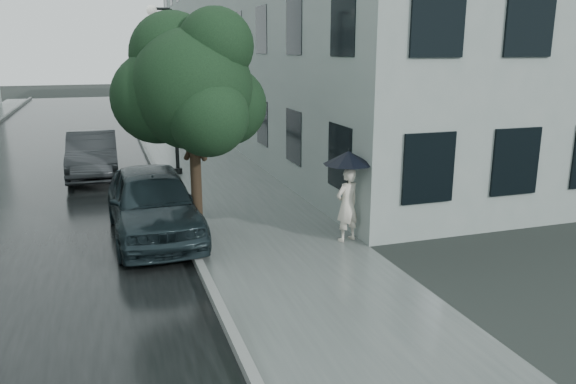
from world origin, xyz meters
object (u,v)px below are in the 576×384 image
object	(u,v)px
pedestrian	(347,205)
car_far	(93,154)
lamp_post	(169,81)
car_near	(153,202)
street_tree	(191,87)

from	to	relation	value
pedestrian	car_far	bearing A→B (deg)	-77.28
pedestrian	lamp_post	world-z (taller)	lamp_post
car_far	car_near	bearing A→B (deg)	-78.59
pedestrian	lamp_post	bearing A→B (deg)	-90.00
street_tree	pedestrian	bearing A→B (deg)	-19.88
pedestrian	car_near	world-z (taller)	pedestrian
street_tree	lamp_post	distance (m)	6.74
pedestrian	street_tree	world-z (taller)	street_tree
street_tree	car_far	bearing A→B (deg)	106.63
car_near	pedestrian	bearing A→B (deg)	-24.00
pedestrian	street_tree	xyz separation A→B (m)	(-3.03, 1.10, 2.46)
pedestrian	street_tree	size ratio (longest dim) A/B	0.33
lamp_post	street_tree	bearing A→B (deg)	-88.04
street_tree	car_near	xyz separation A→B (m)	(-0.87, 0.50, -2.49)
pedestrian	street_tree	bearing A→B (deg)	-39.06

